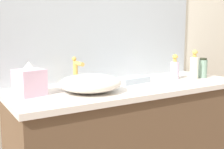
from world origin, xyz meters
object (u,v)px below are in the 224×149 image
Objects in this scene: tissue_box at (29,81)px; folded_hand_towel at (132,80)px; lotion_bottle at (203,68)px; perfume_bottle at (194,67)px; soap_dispenser at (175,69)px; sink_basin at (90,83)px.

tissue_box is 0.76× the size of folded_hand_towel.
perfume_bottle reaches higher than lotion_bottle.
folded_hand_towel is at bearing 1.98° from tissue_box.
lotion_bottle reaches higher than folded_hand_towel.
perfume_bottle is (0.12, -0.07, 0.02)m from soap_dispenser.
sink_basin is at bearing -179.44° from lotion_bottle.
tissue_box reaches higher than lotion_bottle.
lotion_bottle is 0.81× the size of tissue_box.
tissue_box reaches higher than folded_hand_towel.
lotion_bottle is 0.69× the size of perfume_bottle.
soap_dispenser is 1.02m from tissue_box.
soap_dispenser is at bearing 149.90° from perfume_bottle.
tissue_box is (-1.02, 0.01, 0.00)m from soap_dispenser.
sink_basin is at bearing 179.91° from perfume_bottle.
soap_dispenser is 0.85× the size of perfume_bottle.
soap_dispenser is at bearing -6.14° from folded_hand_towel.
folded_hand_towel is at bearing 173.86° from soap_dispenser.
tissue_box is 0.67m from folded_hand_towel.
perfume_bottle is (0.82, -0.00, 0.04)m from sink_basin.
soap_dispenser reaches higher than folded_hand_towel.
sink_basin is at bearing -14.60° from tissue_box.
perfume_bottle is at bearing -4.18° from tissue_box.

